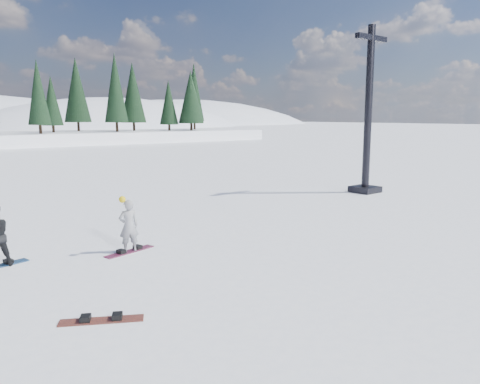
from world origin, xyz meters
TOP-DOWN VIEW (x-y plane):
  - ground at (0.00, 0.00)m, footprint 420.00×420.00m
  - lift_tower at (15.16, 4.12)m, footprint 2.17×1.22m
  - snowboarder_woman at (1.72, 1.49)m, footprint 0.58×0.42m
  - snowboard_woman at (1.73, 1.49)m, footprint 1.52×0.64m
  - snowboard_loose_b at (-0.50, -2.31)m, footprint 1.46×0.95m

SIDE VIEW (x-z plane):
  - ground at x=0.00m, z-range 0.00..0.00m
  - snowboard_woman at x=1.73m, z-range 0.00..0.03m
  - snowboard_loose_b at x=-0.50m, z-range 0.00..0.03m
  - snowboarder_woman at x=1.72m, z-range -0.05..1.54m
  - lift_tower at x=15.16m, z-range -0.73..7.13m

